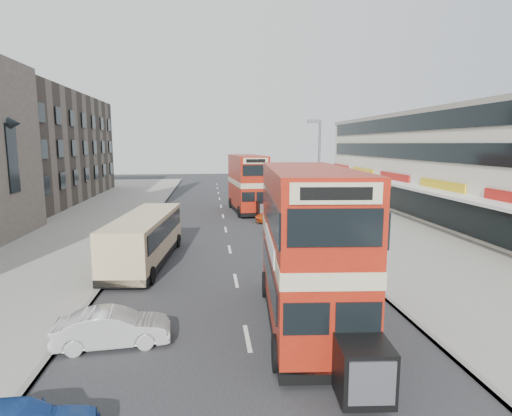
# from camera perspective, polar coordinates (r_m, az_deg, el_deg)

# --- Properties ---
(ground) EXTENTS (160.00, 160.00, 0.00)m
(ground) POSITION_cam_1_polar(r_m,az_deg,el_deg) (12.94, -0.31, -21.20)
(ground) COLOR #28282B
(ground) RESTS_ON ground
(road_surface) EXTENTS (12.00, 90.00, 0.01)m
(road_surface) POSITION_cam_1_polar(r_m,az_deg,el_deg) (31.83, -4.15, -2.96)
(road_surface) COLOR #28282B
(road_surface) RESTS_ON ground
(pavement_right) EXTENTS (12.00, 90.00, 0.15)m
(pavement_right) POSITION_cam_1_polar(r_m,az_deg,el_deg) (34.42, 16.25, -2.28)
(pavement_right) COLOR gray
(pavement_right) RESTS_ON ground
(pavement_left) EXTENTS (12.00, 90.00, 0.15)m
(pavement_left) POSITION_cam_1_polar(r_m,az_deg,el_deg) (33.58, -25.10, -3.03)
(pavement_left) COLOR gray
(pavement_left) RESTS_ON ground
(kerb_left) EXTENTS (0.20, 90.00, 0.16)m
(kerb_left) POSITION_cam_1_polar(r_m,az_deg,el_deg) (32.17, -15.09, -2.99)
(kerb_left) COLOR gray
(kerb_left) RESTS_ON ground
(kerb_right) EXTENTS (0.20, 90.00, 0.16)m
(kerb_right) POSITION_cam_1_polar(r_m,az_deg,el_deg) (32.62, 6.63, -2.58)
(kerb_right) COLOR gray
(kerb_right) RESTS_ON ground
(brick_terrace) EXTENTS (14.00, 28.00, 12.00)m
(brick_terrace) POSITION_cam_1_polar(r_m,az_deg,el_deg) (53.37, -29.62, 7.14)
(brick_terrace) COLOR #66594C
(brick_terrace) RESTS_ON ground
(commercial_row) EXTENTS (9.90, 46.20, 9.30)m
(commercial_row) POSITION_cam_1_polar(r_m,az_deg,el_deg) (39.35, 26.20, 5.30)
(commercial_row) COLOR beige
(commercial_row) RESTS_ON ground
(street_lamp) EXTENTS (1.00, 0.20, 8.12)m
(street_lamp) POSITION_cam_1_polar(r_m,az_deg,el_deg) (30.20, 8.42, 5.49)
(street_lamp) COLOR slate
(street_lamp) RESTS_ON ground
(bus_main) EXTENTS (3.41, 10.08, 5.46)m
(bus_main) POSITION_cam_1_polar(r_m,az_deg,el_deg) (14.92, 7.07, -5.23)
(bus_main) COLOR black
(bus_main) RESTS_ON ground
(bus_second) EXTENTS (3.34, 9.50, 5.19)m
(bus_second) POSITION_cam_1_polar(r_m,az_deg,el_deg) (39.80, -1.16, 3.40)
(bus_second) COLOR black
(bus_second) RESTS_ON ground
(coach) EXTENTS (3.25, 9.45, 2.45)m
(coach) POSITION_cam_1_polar(r_m,az_deg,el_deg) (23.53, -14.88, -3.83)
(coach) COLOR black
(coach) RESTS_ON ground
(car_left_front) EXTENTS (3.72, 1.60, 1.19)m
(car_left_front) POSITION_cam_1_polar(r_m,az_deg,el_deg) (14.74, -18.92, -15.19)
(car_left_front) COLOR beige
(car_left_front) RESTS_ON ground
(car_right_a) EXTENTS (5.23, 2.48, 1.47)m
(car_right_a) POSITION_cam_1_polar(r_m,az_deg,el_deg) (30.39, 5.87, -2.14)
(car_right_a) COLOR maroon
(car_right_a) RESTS_ON ground
(car_right_b) EXTENTS (4.29, 2.02, 1.19)m
(car_right_b) POSITION_cam_1_polar(r_m,az_deg,el_deg) (34.66, 3.38, -0.99)
(car_right_b) COLOR #E25116
(car_right_b) RESTS_ON ground
(car_right_c) EXTENTS (3.60, 1.74, 1.18)m
(car_right_c) POSITION_cam_1_polar(r_m,az_deg,el_deg) (44.63, 1.26, 1.21)
(car_right_c) COLOR #5986B2
(car_right_c) RESTS_ON ground
(pedestrian_near) EXTENTS (0.71, 0.51, 1.84)m
(pedestrian_near) POSITION_cam_1_polar(r_m,az_deg,el_deg) (28.07, 12.26, -2.51)
(pedestrian_near) COLOR gray
(pedestrian_near) RESTS_ON pavement_right
(cyclist) EXTENTS (0.78, 1.95, 2.00)m
(cyclist) POSITION_cam_1_polar(r_m,az_deg,el_deg) (35.05, 3.82, -0.78)
(cyclist) COLOR gray
(cyclist) RESTS_ON ground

